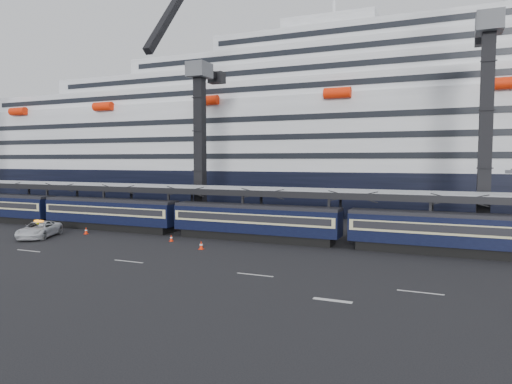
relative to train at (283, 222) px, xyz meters
The scene contains 12 objects.
ground 11.25m from the train, 65.06° to the right, with size 260.00×260.00×0.00m, color black.
lane_markings 20.02m from the train, 49.95° to the right, with size 111.00×4.27×0.02m.
train is the anchor object (origin of this frame).
canopy 6.85m from the train, 40.71° to the left, with size 130.00×6.25×5.53m.
cruise_ship 37.56m from the train, 84.34° to the left, with size 214.09×28.84×34.00m.
crane_dark_near 20.10m from the train, 150.76° to the left, with size 4.50×17.75×35.08m.
crane_dark_mid 23.83m from the train, 21.11° to the left, with size 4.50×18.24×39.64m.
pickup_truck 27.94m from the train, 163.45° to the right, with size 3.04×6.60×1.83m, color silver.
worker 29.22m from the train, 166.87° to the right, with size 0.67×0.44×1.84m, color #FCFF0D.
traffic_cone_b 24.00m from the train, behind, with size 0.43×0.43×0.86m.
traffic_cone_c 12.33m from the train, 160.04° to the right, with size 0.38×0.38×0.76m.
traffic_cone_d 9.37m from the train, 132.70° to the right, with size 0.44×0.44×0.87m.
Camera 1 is at (11.52, -35.80, 8.82)m, focal length 32.00 mm.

